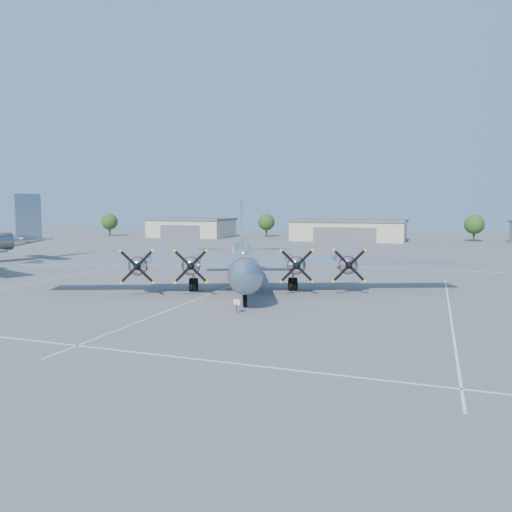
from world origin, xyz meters
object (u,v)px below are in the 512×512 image
(tree_far_west, at_px, (110,222))
(info_placard, at_px, (237,304))
(hangar_center, at_px, (349,230))
(tree_east, at_px, (474,225))
(tree_west, at_px, (266,222))
(hangar_west, at_px, (191,227))
(main_bomber_b29, at_px, (243,288))

(tree_far_west, distance_m, info_placard, 116.21)
(hangar_center, height_order, info_placard, hangar_center)
(tree_east, xyz_separation_m, info_placard, (-24.18, -98.01, -3.41))
(hangar_center, distance_m, tree_west, 26.30)
(hangar_west, distance_m, tree_west, 21.61)
(tree_far_west, xyz_separation_m, main_bomber_b29, (71.72, -75.97, -4.22))
(hangar_west, distance_m, info_placard, 105.10)
(hangar_center, bearing_deg, hangar_west, 180.00)
(tree_east, xyz_separation_m, main_bomber_b29, (-28.28, -85.97, -4.22))
(info_placard, bearing_deg, hangar_center, 109.34)
(tree_west, height_order, main_bomber_b29, tree_west)
(tree_west, xyz_separation_m, main_bomber_b29, (26.72, -87.97, -4.22))
(tree_far_west, distance_m, tree_east, 100.50)
(hangar_west, relative_size, tree_east, 3.40)
(hangar_west, relative_size, tree_far_west, 3.40)
(hangar_center, height_order, main_bomber_b29, hangar_center)
(hangar_west, height_order, tree_far_west, tree_far_west)
(hangar_center, relative_size, info_placard, 24.72)
(hangar_center, distance_m, main_bomber_b29, 80.00)
(tree_east, bearing_deg, info_placard, -103.86)
(tree_west, distance_m, tree_east, 55.04)
(main_bomber_b29, height_order, info_placard, main_bomber_b29)
(hangar_center, xyz_separation_m, info_placard, (5.82, -91.97, -1.90))
(info_placard, bearing_deg, main_bomber_b29, 124.51)
(tree_west, xyz_separation_m, tree_east, (55.00, -2.00, 0.00))
(hangar_center, xyz_separation_m, tree_west, (-25.00, 8.04, 1.51))
(hangar_center, distance_m, tree_far_west, 70.13)
(tree_east, relative_size, info_placard, 5.74)
(hangar_west, relative_size, main_bomber_b29, 0.53)
(hangar_center, bearing_deg, info_placard, -86.38)
(tree_west, bearing_deg, hangar_center, -17.82)
(hangar_center, distance_m, info_placard, 92.18)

